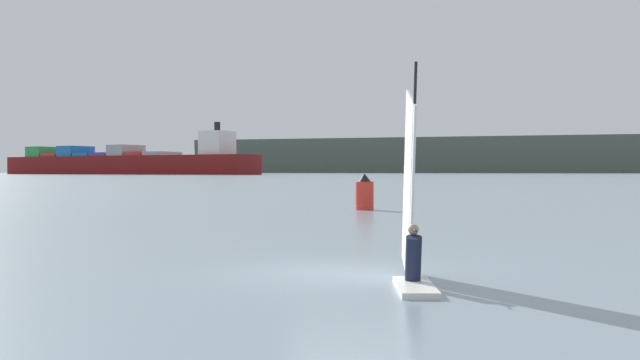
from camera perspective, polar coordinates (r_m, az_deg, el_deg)
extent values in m
plane|color=gray|center=(17.76, 1.71, -6.86)|extent=(4000.00, 4000.00, 0.00)
cube|color=white|center=(15.09, 7.14, -7.97)|extent=(1.05, 2.33, 0.12)
cylinder|color=black|center=(15.45, 6.95, 0.50)|extent=(0.26, 1.31, 4.34)
cube|color=white|center=(16.23, 6.66, -0.55)|extent=(0.47, 2.73, 4.21)
cylinder|color=black|center=(15.73, 6.85, -3.58)|extent=(0.31, 1.73, 0.04)
cylinder|color=#191E38|center=(15.37, 7.01, -5.86)|extent=(0.40, 0.60, 0.97)
sphere|color=tan|center=(15.31, 7.01, -3.70)|extent=(0.22, 0.22, 0.22)
cube|color=maroon|center=(557.85, -14.47, 1.08)|extent=(214.64, 100.86, 13.00)
cube|color=silver|center=(503.04, -7.71, 2.77)|extent=(22.47, 23.48, 15.53)
cylinder|color=black|center=(503.55, -7.71, 3.99)|extent=(4.00, 4.00, 6.00)
cube|color=#99999E|center=(533.34, -11.73, 1.95)|extent=(22.53, 27.40, 2.60)
cube|color=red|center=(544.85, -13.06, 1.92)|extent=(22.53, 27.40, 2.60)
cube|color=#99999E|center=(556.70, -14.33, 2.15)|extent=(22.53, 27.40, 7.80)
cube|color=#59388C|center=(568.69, -15.55, 1.86)|extent=(22.53, 27.40, 2.60)
cube|color=#1E66AD|center=(581.00, -16.72, 1.83)|extent=(22.53, 27.40, 2.60)
cube|color=#1E66AD|center=(593.59, -17.84, 2.05)|extent=(22.53, 27.40, 7.80)
cube|color=red|center=(606.28, -18.91, 1.77)|extent=(22.53, 27.40, 2.60)
cube|color=#2D8C47|center=(619.29, -19.94, 1.98)|extent=(22.53, 27.40, 7.80)
cube|color=#4C564C|center=(1095.91, 7.45, 1.68)|extent=(785.58, 448.34, 43.22)
cylinder|color=red|center=(45.64, 3.35, -1.19)|extent=(1.10, 1.10, 1.69)
cone|color=black|center=(45.62, 3.36, 0.19)|extent=(0.77, 0.77, 0.50)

